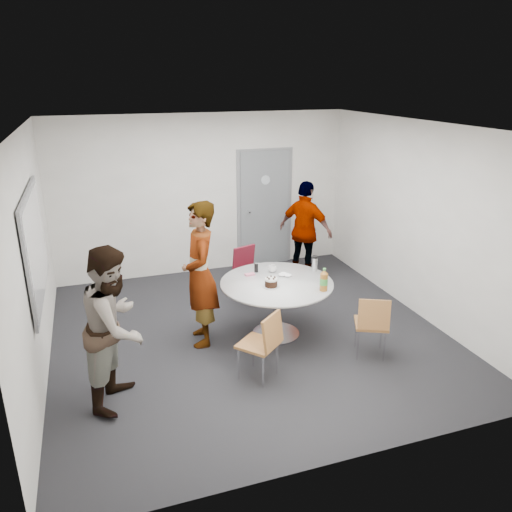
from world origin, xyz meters
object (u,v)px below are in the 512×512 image
object	(u,v)px
chair_near_left	(264,340)
person_main	(200,274)
door	(265,209)
person_left	(115,326)
whiteboard	(35,246)
chair_far	(248,268)
table	(278,289)
chair_near_right	(372,321)
person_right	(305,231)

from	to	relation	value
chair_near_left	person_main	size ratio (longest dim) A/B	0.44
door	person_left	xyz separation A→B (m)	(-2.82, -3.38, -0.17)
whiteboard	chair_far	size ratio (longest dim) A/B	2.27
door	person_left	bearing A→B (deg)	-129.80
door	person_left	distance (m)	4.41
whiteboard	chair_near_left	world-z (taller)	whiteboard
person_left	table	bearing A→B (deg)	-45.41
whiteboard	table	world-z (taller)	whiteboard
person_main	whiteboard	bearing A→B (deg)	-89.45
chair_near_right	chair_near_left	bearing A→B (deg)	-153.93
whiteboard	chair_near_right	world-z (taller)	whiteboard
table	chair_near_right	world-z (taller)	table
table	whiteboard	bearing A→B (deg)	173.25
door	whiteboard	xyz separation A→B (m)	(-3.56, -2.28, 0.42)
whiteboard	person_main	size ratio (longest dim) A/B	1.02
table	person_right	distance (m)	2.10
door	person_right	xyz separation A→B (m)	(0.41, -0.87, -0.20)
chair_near_left	person_right	distance (m)	3.16
table	chair_near_left	bearing A→B (deg)	-119.62
door	chair_far	xyz separation A→B (m)	(-0.77, -1.42, -0.52)
chair_near_right	person_right	world-z (taller)	person_right
person_left	person_right	distance (m)	4.09
chair_far	person_left	world-z (taller)	person_left
table	person_right	xyz separation A→B (m)	(1.15, 1.74, 0.18)
table	person_main	distance (m)	1.04
whiteboard	chair_near_right	size ratio (longest dim) A/B	2.35
person_main	chair_near_left	bearing A→B (deg)	29.31
chair_near_left	chair_near_right	bearing A→B (deg)	-39.46
table	chair_near_left	world-z (taller)	table
chair_near_left	person_left	distance (m)	1.60
chair_near_right	chair_far	distance (m)	2.28
whiteboard	person_left	size ratio (longest dim) A/B	1.11
door	chair_near_left	world-z (taller)	door
door	chair_near_right	xyz separation A→B (m)	(0.12, -3.51, -0.54)
whiteboard	chair_near_right	distance (m)	4.00
chair_near_left	person_right	xyz separation A→B (m)	(1.67, 2.66, 0.33)
chair_near_left	chair_near_right	xyz separation A→B (m)	(1.38, 0.02, -0.01)
chair_near_left	person_right	world-z (taller)	person_right
chair_near_right	chair_far	xyz separation A→B (m)	(-0.89, 2.10, 0.02)
whiteboard	person_main	xyz separation A→B (m)	(1.83, -0.17, -0.52)
chair_far	person_main	xyz separation A→B (m)	(-0.96, -1.04, 0.42)
door	whiteboard	size ratio (longest dim) A/B	1.12
chair_near_left	chair_near_right	world-z (taller)	chair_near_left
chair_far	person_right	size ratio (longest dim) A/B	0.50
chair_near_left	chair_far	distance (m)	2.18
door	chair_near_right	world-z (taller)	door
door	person_right	distance (m)	0.98
whiteboard	person_right	world-z (taller)	whiteboard
chair_far	person_main	distance (m)	1.47
whiteboard	person_right	distance (m)	4.26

